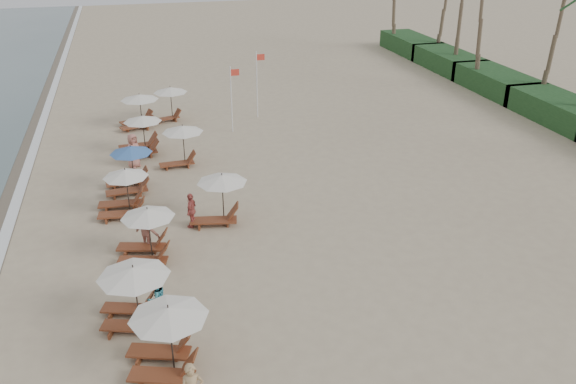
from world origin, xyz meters
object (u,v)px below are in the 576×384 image
object	(u,v)px
lounger_station_2	(144,236)
inland_station_2	(169,99)
inland_station_1	(180,141)
lounger_station_1	(130,292)
beachgoer_far_a	(191,210)
beachgoer_far_b	(133,151)
lounger_station_4	(128,171)
lounger_station_0	(163,339)
lounger_station_3	(122,194)
beachgoer_mid_a	(157,298)
beachgoer_mid_b	(146,228)
lounger_station_5	(139,137)
lounger_station_6	(137,111)
flag_pole_near	(232,96)
inland_station_0	(218,196)

from	to	relation	value
lounger_station_2	inland_station_2	bearing A→B (deg)	81.99
inland_station_1	inland_station_2	bearing A→B (deg)	89.47
lounger_station_1	beachgoer_far_a	xyz separation A→B (m)	(2.72, 6.32, -0.41)
beachgoer_far_b	lounger_station_4	bearing A→B (deg)	-134.18
lounger_station_0	lounger_station_1	world-z (taller)	lounger_station_0
lounger_station_0	inland_station_1	size ratio (longest dim) A/B	1.02
lounger_station_3	beachgoer_far_a	size ratio (longest dim) A/B	1.58
inland_station_2	beachgoer_mid_a	distance (m)	21.65
beachgoer_mid_b	lounger_station_3	bearing A→B (deg)	-31.85
lounger_station_3	lounger_station_5	xyz separation A→B (m)	(1.07, 7.61, 0.02)
lounger_station_6	inland_station_2	size ratio (longest dim) A/B	1.07
flag_pole_near	lounger_station_3	bearing A→B (deg)	-124.79
inland_station_0	inland_station_1	xyz separation A→B (m)	(-0.93, 7.15, 0.09)
lounger_station_1	lounger_station_5	xyz separation A→B (m)	(0.89, 15.98, -0.20)
inland_station_2	beachgoer_far_b	world-z (taller)	inland_station_2
inland_station_1	beachgoer_mid_b	distance (m)	8.90
inland_station_0	beachgoer_far_b	bearing A→B (deg)	114.10
lounger_station_6	beachgoer_far_a	distance (m)	14.59
lounger_station_3	inland_station_0	distance (m)	4.59
lounger_station_6	inland_station_0	bearing A→B (deg)	-78.41
lounger_station_6	inland_station_2	distance (m)	2.32
inland_station_2	beachgoer_far_a	size ratio (longest dim) A/B	1.58
inland_station_0	inland_station_2	xyz separation A→B (m)	(-0.85, 15.31, 0.16)
lounger_station_3	beachgoer_far_a	xyz separation A→B (m)	(2.90, -2.06, -0.19)
lounger_station_0	beachgoer_mid_b	size ratio (longest dim) A/B	1.45
beachgoer_far_a	flag_pole_near	world-z (taller)	flag_pole_near
flag_pole_near	lounger_station_6	bearing A→B (deg)	156.77
lounger_station_5	beachgoer_far_a	size ratio (longest dim) A/B	1.67
inland_station_1	inland_station_0	bearing A→B (deg)	-82.62
lounger_station_3	lounger_station_6	bearing A→B (deg)	84.72
lounger_station_1	lounger_station_2	size ratio (longest dim) A/B	1.01
inland_station_2	inland_station_0	bearing A→B (deg)	-86.82
lounger_station_2	lounger_station_3	size ratio (longest dim) A/B	1.00
lounger_station_1	beachgoer_far_b	xyz separation A→B (m)	(0.51, 14.01, -0.27)
inland_station_2	beachgoer_far_a	world-z (taller)	inland_station_2
lounger_station_3	beachgoer_far_b	distance (m)	5.68
beachgoer_far_a	inland_station_1	bearing A→B (deg)	-157.40
lounger_station_2	inland_station_1	bearing A→B (deg)	75.73
inland_station_0	inland_station_2	world-z (taller)	same
lounger_station_4	inland_station_0	distance (m)	5.90
lounger_station_0	lounger_station_6	size ratio (longest dim) A/B	0.98
lounger_station_5	beachgoer_far_a	bearing A→B (deg)	-79.27
lounger_station_3	beachgoer_far_a	bearing A→B (deg)	-35.38
flag_pole_near	inland_station_2	bearing A→B (deg)	137.47
beachgoer_far_b	flag_pole_near	world-z (taller)	flag_pole_near
beachgoer_far_b	lounger_station_5	bearing A→B (deg)	41.32
beachgoer_mid_b	beachgoer_far_a	distance (m)	2.43
lounger_station_1	beachgoer_far_b	size ratio (longest dim) A/B	1.36
lounger_station_4	inland_station_0	bearing A→B (deg)	-50.07
lounger_station_0	lounger_station_6	distance (m)	23.42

